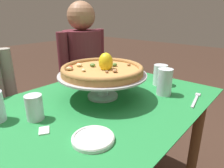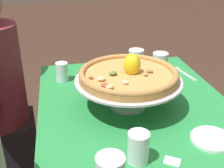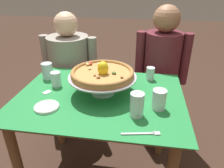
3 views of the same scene
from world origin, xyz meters
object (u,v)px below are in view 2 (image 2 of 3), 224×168
(water_glass_front_right, at_px, (160,68))
(side_plate, at_px, (212,139))
(pizza, at_px, (129,74))
(water_glass_side_left, at_px, (138,149))
(sugar_packet, at_px, (172,161))
(dinner_fork, at_px, (184,73))
(water_glass_back_right, at_px, (62,73))
(water_glass_side_right, at_px, (136,62))
(pizza_stand, at_px, (128,85))

(water_glass_front_right, bearing_deg, side_plate, -179.30)
(pizza, relative_size, water_glass_side_left, 3.86)
(water_glass_front_right, distance_m, sugar_packet, 0.62)
(side_plate, bearing_deg, dinner_fork, -14.60)
(sugar_packet, bearing_deg, side_plate, -66.14)
(water_glass_back_right, relative_size, side_plate, 0.65)
(sugar_packet, bearing_deg, water_glass_side_left, 75.34)
(water_glass_side_left, distance_m, side_plate, 0.28)
(side_plate, bearing_deg, sugar_packet, 113.86)
(water_glass_front_right, bearing_deg, sugar_packet, 164.31)
(pizza, distance_m, water_glass_side_left, 0.36)
(pizza, distance_m, water_glass_side_right, 0.39)
(pizza, bearing_deg, water_glass_side_left, 171.28)
(water_glass_side_left, height_order, water_glass_front_right, water_glass_front_right)
(water_glass_back_right, bearing_deg, sugar_packet, -155.27)
(dinner_fork, bearing_deg, water_glass_side_right, 71.46)
(pizza_stand, height_order, sugar_packet, pizza_stand)
(pizza_stand, xyz_separation_m, water_glass_side_right, (0.35, -0.13, -0.04))
(water_glass_side_left, distance_m, water_glass_back_right, 0.68)
(dinner_fork, height_order, sugar_packet, dinner_fork)
(water_glass_side_right, relative_size, dinner_fork, 0.63)
(pizza, distance_m, water_glass_back_right, 0.41)
(water_glass_side_right, xyz_separation_m, dinner_fork, (-0.08, -0.24, -0.05))
(side_plate, bearing_deg, pizza_stand, 38.01)
(pizza, height_order, water_glass_back_right, pizza)
(water_glass_side_left, bearing_deg, pizza_stand, -8.67)
(water_glass_side_left, distance_m, water_glass_front_right, 0.63)
(water_glass_back_right, bearing_deg, water_glass_side_right, -83.15)
(water_glass_side_right, distance_m, water_glass_front_right, 0.15)
(side_plate, bearing_deg, pizza, 37.97)
(water_glass_front_right, bearing_deg, pizza_stand, 136.49)
(pizza, relative_size, water_glass_side_right, 3.30)
(water_glass_back_right, relative_size, sugar_packet, 1.89)
(water_glass_back_right, bearing_deg, water_glass_side_left, -162.28)
(pizza_stand, relative_size, water_glass_side_right, 3.60)
(pizza_stand, relative_size, water_glass_side_left, 4.22)
(side_plate, distance_m, sugar_packet, 0.19)
(pizza_stand, bearing_deg, dinner_fork, -53.79)
(water_glass_back_right, bearing_deg, water_glass_front_right, -98.93)
(water_glass_side_right, xyz_separation_m, sugar_packet, (-0.72, 0.08, -0.05))
(water_glass_front_right, relative_size, sugar_packet, 2.76)
(water_glass_side_right, height_order, side_plate, water_glass_side_right)
(water_glass_side_left, bearing_deg, sugar_packet, -104.66)
(pizza_stand, height_order, side_plate, pizza_stand)
(pizza_stand, xyz_separation_m, pizza, (0.00, -0.00, 0.05))
(pizza, relative_size, water_glass_back_right, 4.20)
(water_glass_back_right, bearing_deg, pizza, -139.87)
(side_plate, distance_m, dinner_fork, 0.58)
(pizza_stand, distance_m, water_glass_side_right, 0.38)
(water_glass_side_left, height_order, water_glass_side_right, water_glass_side_right)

